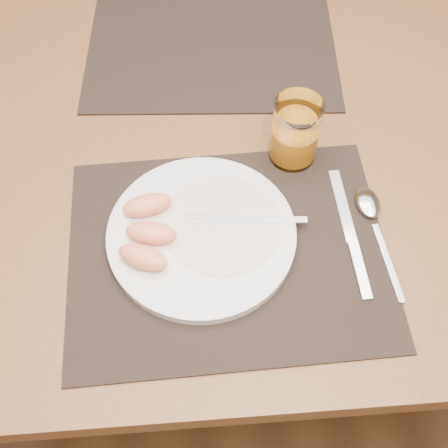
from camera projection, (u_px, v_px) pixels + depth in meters
ground at (227, 315)px, 1.55m from camera, size 5.00×5.00×0.00m
table at (229, 166)px, 0.99m from camera, size 1.40×0.90×0.75m
placemat_near at (228, 251)px, 0.80m from camera, size 0.46×0.36×0.00m
placemat_far at (212, 44)px, 1.03m from camera, size 0.47×0.38×0.00m
plate at (202, 234)px, 0.80m from camera, size 0.27×0.27×0.02m
plate_dressing at (222, 224)px, 0.80m from camera, size 0.17×0.17×0.00m
fork at (235, 220)px, 0.80m from camera, size 0.18×0.03×0.00m
knife at (352, 242)px, 0.80m from camera, size 0.02×0.22×0.01m
spoon at (371, 211)px, 0.83m from camera, size 0.04×0.19×0.01m
juice_glass at (295, 134)px, 0.85m from camera, size 0.07×0.07×0.11m
grapefruit_wedges at (147, 231)px, 0.78m from camera, size 0.09×0.14×0.03m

